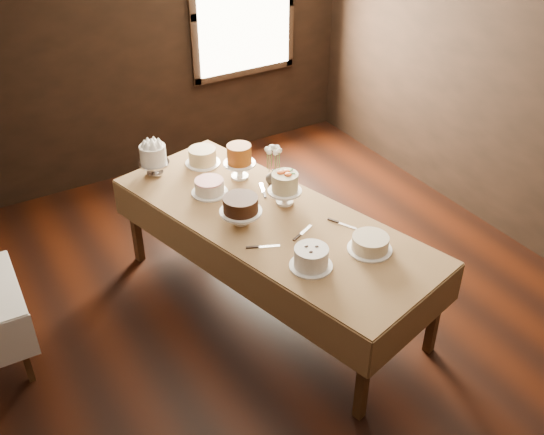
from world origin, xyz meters
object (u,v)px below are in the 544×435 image
at_px(cake_speckled, 202,157).
at_px(cake_server_a, 306,230).
at_px(cake_chocolate, 241,211).
at_px(cake_caramel, 239,163).
at_px(cake_flowers, 285,190).
at_px(display_table, 271,224).
at_px(cake_server_e, 269,246).
at_px(flower_vase, 273,177).
at_px(cake_cream, 370,244).
at_px(cake_meringue, 154,161).
at_px(cake_server_b, 348,226).
at_px(cake_lattice, 209,188).
at_px(cake_server_c, 240,206).
at_px(cake_swirl, 311,258).
at_px(cake_server_d, 262,187).

height_order(cake_speckled, cake_server_a, cake_speckled).
bearing_deg(cake_chocolate, cake_caramel, 62.27).
distance_m(cake_flowers, cake_server_a, 0.42).
height_order(display_table, cake_server_e, cake_server_e).
height_order(cake_caramel, flower_vase, cake_caramel).
bearing_deg(cake_speckled, cake_chocolate, -98.98).
bearing_deg(cake_cream, cake_meringue, 116.22).
relative_size(display_table, cake_server_b, 11.83).
xyz_separation_m(display_table, cake_lattice, (-0.24, 0.55, 0.11)).
bearing_deg(cake_server_a, cake_meringue, 90.25).
relative_size(cake_meringue, cake_server_b, 1.22).
distance_m(cake_caramel, cake_server_e, 1.02).
bearing_deg(cake_server_c, cake_chocolate, 124.94).
height_order(cake_server_a, cake_server_b, same).
bearing_deg(cake_chocolate, cake_cream, -51.52).
xyz_separation_m(cake_swirl, cake_server_e, (-0.12, 0.34, -0.07)).
xyz_separation_m(cake_cream, cake_server_c, (-0.51, 0.97, -0.05)).
height_order(cake_caramel, cake_cream, cake_caramel).
relative_size(cake_server_c, cake_server_e, 1.00).
relative_size(cake_cream, cake_server_a, 1.49).
bearing_deg(cake_server_a, cake_server_c, 90.81).
bearing_deg(cake_server_c, cake_flowers, -142.62).
height_order(cake_lattice, cake_flowers, cake_flowers).
height_order(cake_flowers, cake_server_e, cake_flowers).
relative_size(cake_speckled, cake_cream, 0.93).
xyz_separation_m(cake_speckled, cake_server_e, (-0.13, -1.34, -0.06)).
relative_size(cake_caramel, flower_vase, 2.32).
relative_size(cake_speckled, cake_chocolate, 0.94).
bearing_deg(cake_server_d, cake_caramel, 37.56).
relative_size(display_table, cake_chocolate, 8.06).
bearing_deg(cake_server_b, cake_cream, -34.41).
bearing_deg(cake_flowers, display_table, -148.60).
bearing_deg(cake_server_e, cake_speckled, 108.21).
bearing_deg(cake_speckled, cake_flowers, -73.55).
height_order(cake_server_c, flower_vase, flower_vase).
relative_size(cake_flowers, flower_vase, 2.05).
bearing_deg(cake_caramel, cake_flowers, -78.79).
bearing_deg(cake_server_d, cake_server_b, -140.56).
bearing_deg(cake_chocolate, cake_server_b, -34.45).
bearing_deg(cake_server_b, cake_server_a, -137.68).
distance_m(cake_server_a, flower_vase, 0.71).
bearing_deg(cake_speckled, cake_cream, -75.40).
relative_size(cake_lattice, flower_vase, 2.21).
bearing_deg(cake_speckled, cake_server_b, -70.71).
xyz_separation_m(cake_speckled, cake_caramel, (0.16, -0.37, 0.06)).
relative_size(cake_server_a, cake_server_c, 1.00).
xyz_separation_m(cake_flowers, cake_server_d, (-0.03, 0.29, -0.11)).
xyz_separation_m(cake_flowers, cake_cream, (0.18, -0.83, -0.07)).
bearing_deg(cake_speckled, cake_server_c, -93.96).
bearing_deg(cake_server_e, cake_chocolate, 117.49).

